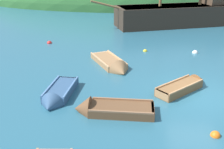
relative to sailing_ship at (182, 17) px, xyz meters
name	(u,v)px	position (x,y,z in m)	size (l,w,h in m)	color
ground_plane	(197,96)	(-1.79, -16.40, -0.78)	(120.00, 120.00, 0.00)	#285B70
shore_hill	(128,1)	(-6.04, 18.39, -0.78)	(48.35, 23.80, 13.20)	#2D602D
sailing_ship	(182,17)	(0.00, 0.00, 0.00)	(15.75, 7.49, 11.27)	#38281E
rowboat_far	(185,87)	(-2.30, -15.69, -0.64)	(3.04, 2.97, 0.86)	brown
rowboat_center	(113,65)	(-6.20, -12.76, -0.68)	(2.92, 3.95, 1.23)	#9E7047
rowboat_outer_left	(58,95)	(-8.50, -17.12, -0.65)	(1.30, 3.20, 1.05)	#335175
rowboat_portside	(108,110)	(-5.98, -18.31, -0.66)	(3.46, 1.27, 1.15)	brown
buoy_red	(49,43)	(-11.68, -7.83, -0.78)	(0.40, 0.40, 0.40)	red
buoy_orange	(215,136)	(-1.81, -19.70, -0.78)	(0.38, 0.38, 0.38)	orange
buoy_yellow	(145,51)	(-4.08, -9.38, -0.78)	(0.31, 0.31, 0.31)	yellow
buoy_white	(195,53)	(-0.52, -9.50, -0.78)	(0.41, 0.41, 0.41)	white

